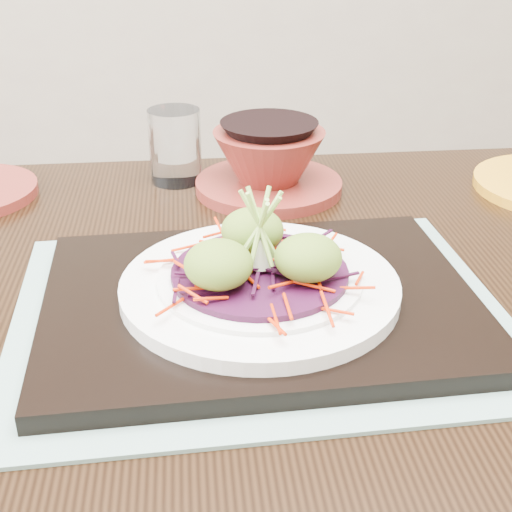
{
  "coord_description": "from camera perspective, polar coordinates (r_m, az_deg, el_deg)",
  "views": [
    {
      "loc": [
        -0.16,
        -0.52,
        1.01
      ],
      "look_at": [
        -0.07,
        0.02,
        0.73
      ],
      "focal_mm": 50.0,
      "sensor_mm": 36.0,
      "label": 1
    }
  ],
  "objects": [
    {
      "name": "water_glass",
      "position": [
        0.89,
        -6.48,
        8.73
      ],
      "size": [
        0.08,
        0.08,
        0.09
      ],
      "primitive_type": "cylinder",
      "rotation": [
        0.0,
        0.0,
        0.28
      ],
      "color": "white",
      "rests_on": "dining_table"
    },
    {
      "name": "cabbage_bed",
      "position": [
        0.6,
        0.31,
        -1.34
      ],
      "size": [
        0.15,
        0.15,
        0.01
      ],
      "primitive_type": "cylinder",
      "color": "#320A28",
      "rests_on": "white_plate"
    },
    {
      "name": "terracotta_bowl_set",
      "position": [
        0.86,
        1.03,
        7.33
      ],
      "size": [
        0.24,
        0.24,
        0.07
      ],
      "rotation": [
        0.0,
        0.0,
        -0.48
      ],
      "color": "maroon",
      "rests_on": "dining_table"
    },
    {
      "name": "carrot_julienne",
      "position": [
        0.6,
        0.31,
        -0.73
      ],
      "size": [
        0.18,
        0.18,
        0.01
      ],
      "primitive_type": null,
      "color": "red",
      "rests_on": "cabbage_bed"
    },
    {
      "name": "serving_tray",
      "position": [
        0.61,
        0.3,
        -3.65
      ],
      "size": [
        0.37,
        0.28,
        0.02
      ],
      "primitive_type": "cube",
      "rotation": [
        0.0,
        0.0,
        -0.02
      ],
      "color": "black",
      "rests_on": "placemat"
    },
    {
      "name": "dining_table",
      "position": [
        0.7,
        -1.19,
        -9.05
      ],
      "size": [
        1.13,
        0.79,
        0.68
      ],
      "rotation": [
        0.0,
        0.0,
        -0.06
      ],
      "color": "black",
      "rests_on": "ground"
    },
    {
      "name": "white_plate",
      "position": [
        0.61,
        0.3,
        -2.34
      ],
      "size": [
        0.24,
        0.24,
        0.02
      ],
      "color": "white",
      "rests_on": "serving_tray"
    },
    {
      "name": "guacamole_scoops",
      "position": [
        0.59,
        0.32,
        0.43
      ],
      "size": [
        0.13,
        0.12,
        0.04
      ],
      "color": "olive",
      "rests_on": "cabbage_bed"
    },
    {
      "name": "scallion_garnish",
      "position": [
        0.58,
        0.31,
        2.05
      ],
      "size": [
        0.05,
        0.05,
        0.08
      ],
      "primitive_type": null,
      "color": "#8FBC4B",
      "rests_on": "cabbage_bed"
    },
    {
      "name": "placemat",
      "position": [
        0.62,
        0.3,
        -4.45
      ],
      "size": [
        0.43,
        0.34,
        0.0
      ],
      "primitive_type": "cube",
      "rotation": [
        0.0,
        0.0,
        -0.02
      ],
      "color": "gray",
      "rests_on": "dining_table"
    }
  ]
}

